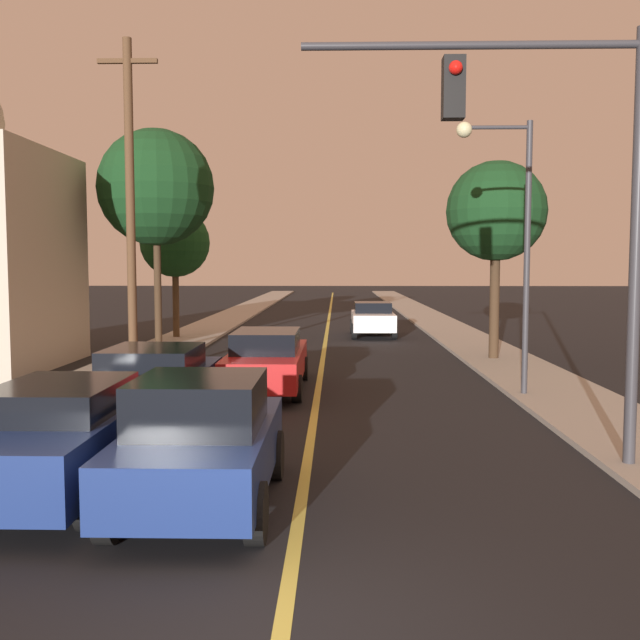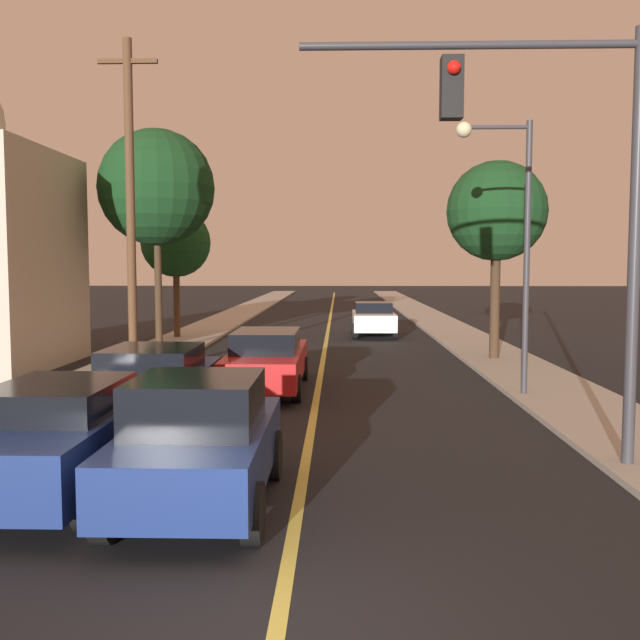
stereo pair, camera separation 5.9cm
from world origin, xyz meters
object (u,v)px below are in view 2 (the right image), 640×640
object	(u,v)px
car_outer_lane_front	(64,433)
traffic_signal_mast	(559,171)
streetlamp_right	(509,217)
tree_left_near	(157,188)
car_near_lane_front	(199,442)
utility_pole_left	(130,203)
car_near_lane_second	(267,359)
car_outer_lane_second	(154,380)
car_far_oncoming	(374,319)
tree_left_far	(176,243)
tree_right_near	(497,212)

from	to	relation	value
car_outer_lane_front	traffic_signal_mast	xyz separation A→B (m)	(6.99, 1.21, 3.67)
streetlamp_right	tree_left_near	bearing A→B (deg)	141.81
car_near_lane_front	utility_pole_left	distance (m)	11.67
car_near_lane_second	traffic_signal_mast	bearing A→B (deg)	-53.31
car_outer_lane_second	streetlamp_right	bearing A→B (deg)	16.86
streetlamp_right	car_outer_lane_front	bearing A→B (deg)	-137.18
traffic_signal_mast	streetlamp_right	xyz separation A→B (m)	(0.66, 5.88, -0.28)
car_near_lane_second	streetlamp_right	bearing A→B (deg)	-8.56
streetlamp_right	traffic_signal_mast	bearing A→B (deg)	-96.37
car_outer_lane_second	traffic_signal_mast	bearing A→B (deg)	-26.98
car_near_lane_front	tree_left_near	distance (m)	17.05
car_far_oncoming	streetlamp_right	world-z (taller)	streetlamp_right
car_outer_lane_second	car_far_oncoming	size ratio (longest dim) A/B	1.15
car_near_lane_front	tree_left_near	bearing A→B (deg)	106.00
tree_left_far	tree_right_near	size ratio (longest dim) A/B	0.85
tree_right_near	tree_left_far	bearing A→B (deg)	151.13
car_near_lane_front	car_outer_lane_second	distance (m)	5.73
car_near_lane_front	car_outer_lane_front	xyz separation A→B (m)	(-1.98, 0.61, -0.05)
car_outer_lane_front	car_outer_lane_second	world-z (taller)	car_outer_lane_front
tree_left_near	tree_right_near	distance (m)	11.44
streetlamp_right	car_outer_lane_second	bearing A→B (deg)	-163.14
car_outer_lane_second	tree_left_far	xyz separation A→B (m)	(-3.00, 15.14, 3.25)
tree_left_near	tree_right_near	size ratio (longest dim) A/B	1.22
tree_left_near	car_near_lane_front	bearing A→B (deg)	-74.00
car_outer_lane_second	tree_right_near	size ratio (longest dim) A/B	0.74
tree_left_near	tree_left_far	distance (m)	5.14
tree_left_far	car_near_lane_second	bearing A→B (deg)	-67.43
car_near_lane_second	tree_left_near	xyz separation A→B (m)	(-4.50, 7.15, 4.97)
traffic_signal_mast	tree_right_near	size ratio (longest dim) A/B	1.02
traffic_signal_mast	tree_left_far	distance (m)	21.21
car_outer_lane_second	car_near_lane_front	bearing A→B (deg)	-69.83
car_near_lane_front	car_outer_lane_second	world-z (taller)	car_near_lane_front
car_outer_lane_front	car_far_oncoming	size ratio (longest dim) A/B	1.15
utility_pole_left	car_outer_lane_second	bearing A→B (deg)	-69.30
utility_pole_left	tree_left_far	size ratio (longest dim) A/B	1.68
car_far_oncoming	streetlamp_right	xyz separation A→B (m)	(2.39, -14.34, 3.43)
traffic_signal_mast	tree_left_far	world-z (taller)	traffic_signal_mast
traffic_signal_mast	tree_left_near	world-z (taller)	tree_left_near
car_outer_lane_second	car_far_oncoming	world-z (taller)	car_far_oncoming
car_far_oncoming	utility_pole_left	size ratio (longest dim) A/B	0.45
car_near_lane_front	traffic_signal_mast	size ratio (longest dim) A/B	0.61
tree_left_near	tree_left_far	bearing A→B (deg)	95.59
utility_pole_left	car_near_lane_front	bearing A→B (deg)	-69.58
streetlamp_right	tree_left_far	bearing A→B (deg)	129.70
streetlamp_right	tree_left_far	world-z (taller)	streetlamp_right
car_outer_lane_front	traffic_signal_mast	distance (m)	7.99
car_outer_lane_front	tree_left_far	size ratio (longest dim) A/B	0.87
car_near_lane_second	streetlamp_right	xyz separation A→B (m)	(5.67, -0.85, 3.43)
streetlamp_right	utility_pole_left	world-z (taller)	utility_pole_left
car_near_lane_second	tree_right_near	world-z (taller)	tree_right_near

